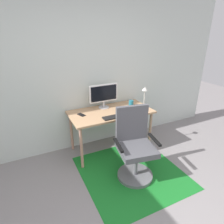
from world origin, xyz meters
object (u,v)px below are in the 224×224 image
desk_lamp (145,94)px  coffee_cup (131,103)px  computer_mouse (135,112)px  monitor (104,94)px  office_chair (135,149)px  keyboard (116,116)px  desk (111,115)px  cell_phone (81,115)px

desk_lamp → coffee_cup: bearing=117.2°
computer_mouse → monitor: bearing=129.0°
computer_mouse → desk_lamp: size_ratio=0.27×
office_chair → monitor: bearing=103.2°
monitor → computer_mouse: 0.62m
keyboard → coffee_cup: (0.48, 0.34, 0.03)m
keyboard → office_chair: 0.59m
desk_lamp → keyboard: bearing=-168.7°
desk → keyboard: size_ratio=3.18×
monitor → coffee_cup: monitor is taller
coffee_cup → cell_phone: (-0.94, -0.03, -0.04)m
desk_lamp → cell_phone: bearing=169.7°
cell_phone → desk_lamp: bearing=-29.5°
keyboard → desk_lamp: bearing=11.3°
monitor → keyboard: (0.01, -0.45, -0.24)m
keyboard → office_chair: office_chair is taller
cell_phone → monitor: bearing=-2.2°
computer_mouse → desk_lamp: desk_lamp is taller
desk_lamp → office_chair: bearing=-131.6°
computer_mouse → cell_phone: computer_mouse is taller
desk_lamp → desk: bearing=167.2°
monitor → keyboard: 0.51m
desk → desk_lamp: (0.56, -0.13, 0.34)m
keyboard → computer_mouse: size_ratio=4.13×
coffee_cup → keyboard: bearing=-144.1°
computer_mouse → coffee_cup: bearing=69.5°
coffee_cup → cell_phone: coffee_cup is taller
computer_mouse → office_chair: office_chair is taller
desk_lamp → monitor: bearing=151.5°
computer_mouse → desk_lamp: 0.37m
desk → cell_phone: (-0.49, 0.06, 0.08)m
cell_phone → office_chair: office_chair is taller
office_chair → cell_phone: bearing=131.6°
desk → keyboard: 0.26m
desk → keyboard: keyboard is taller
desk → monitor: bearing=101.3°
desk_lamp → office_chair: (-0.56, -0.62, -0.55)m
monitor → coffee_cup: bearing=-11.9°
keyboard → coffee_cup: 0.59m
desk → office_chair: (0.01, -0.75, -0.22)m
computer_mouse → desk_lamp: bearing=25.6°
desk → monitor: (-0.04, 0.20, 0.32)m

